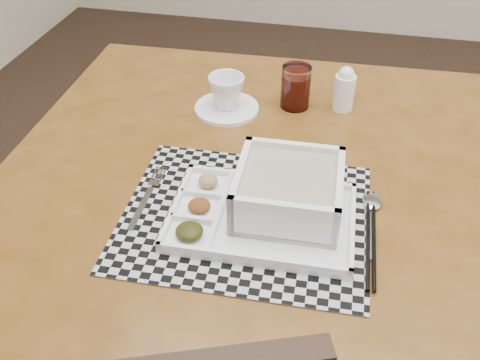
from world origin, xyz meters
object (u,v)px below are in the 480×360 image
object	(u,v)px
juice_glass	(296,88)
serving_tray	(280,199)
creamer_bottle	(344,89)
cup	(226,92)
dining_table	(262,207)

from	to	relation	value
juice_glass	serving_tray	bearing A→B (deg)	-86.26
serving_tray	creamer_bottle	xyz separation A→B (m)	(0.09, 0.40, 0.01)
cup	juice_glass	size ratio (longest dim) A/B	0.83
dining_table	juice_glass	size ratio (longest dim) A/B	10.84
serving_tray	juice_glass	distance (m)	0.39
juice_glass	creamer_bottle	size ratio (longest dim) A/B	0.95
serving_tray	creamer_bottle	size ratio (longest dim) A/B	3.07
serving_tray	cup	world-z (taller)	serving_tray
dining_table	serving_tray	distance (m)	0.17
cup	dining_table	bearing A→B (deg)	-73.58
dining_table	creamer_bottle	distance (m)	0.35
dining_table	cup	xyz separation A→B (m)	(-0.13, 0.23, 0.13)
creamer_bottle	cup	bearing A→B (deg)	-165.61
dining_table	cup	world-z (taller)	cup
serving_tray	juice_glass	bearing A→B (deg)	93.74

